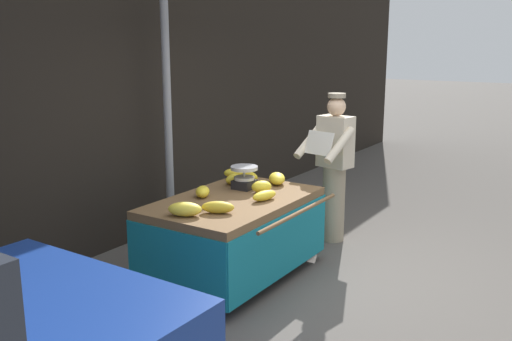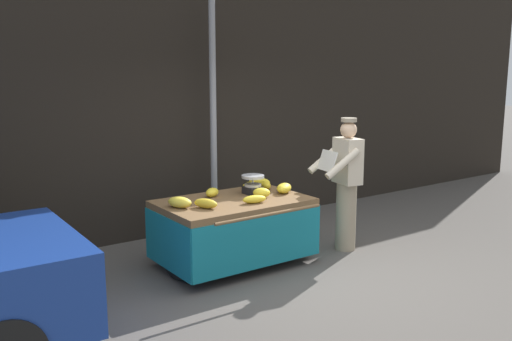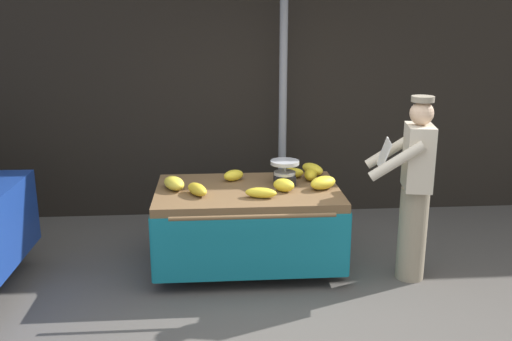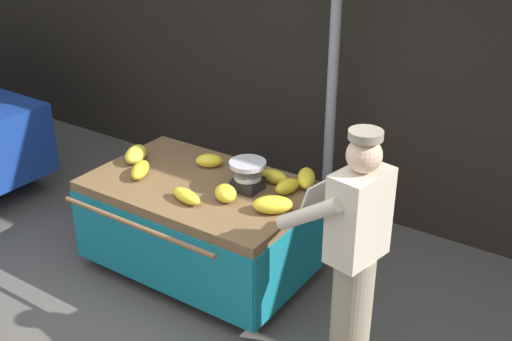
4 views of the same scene
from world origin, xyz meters
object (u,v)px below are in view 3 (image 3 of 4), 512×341
banana_bunch_7 (174,183)px  vendor_person (414,189)px  banana_cart (248,209)px  banana_bunch_1 (197,189)px  weighing_scale (285,172)px  banana_bunch_3 (311,175)px  banana_bunch_6 (284,185)px  street_pole (283,86)px  banana_bunch_8 (292,173)px  banana_bunch_2 (261,193)px  banana_bunch_0 (234,175)px  banana_bunch_5 (323,183)px  banana_bunch_4 (313,169)px

banana_bunch_7 → vendor_person: (2.18, -0.38, 0.01)m
banana_cart → banana_bunch_1: bearing=-160.7°
weighing_scale → banana_bunch_7: (-1.06, -0.10, -0.06)m
banana_bunch_1 → banana_bunch_3: same height
banana_bunch_6 → street_pole: bearing=83.8°
banana_bunch_8 → vendor_person: size_ratio=0.13×
weighing_scale → banana_bunch_3: bearing=23.5°
banana_bunch_2 → banana_bunch_8: size_ratio=1.28×
banana_bunch_0 → banana_bunch_8: 0.60m
street_pole → banana_bunch_3: street_pole is taller
weighing_scale → banana_bunch_5: bearing=-28.5°
weighing_scale → banana_bunch_6: 0.24m
banana_bunch_4 → banana_bunch_5: banana_bunch_5 is taller
banana_bunch_4 → banana_bunch_6: (-0.37, -0.55, 0.00)m
banana_cart → banana_bunch_3: size_ratio=7.95×
banana_bunch_8 → vendor_person: bearing=-34.2°
banana_bunch_5 → vendor_person: vendor_person is taller
street_pole → banana_bunch_0: 1.36m
weighing_scale → banana_bunch_6: size_ratio=1.35×
street_pole → banana_bunch_8: bearing=-90.2°
banana_cart → banana_bunch_6: banana_bunch_6 is taller
banana_bunch_8 → banana_bunch_3: bearing=-27.9°
banana_bunch_6 → banana_bunch_7: bearing=172.5°
banana_bunch_3 → banana_bunch_8: banana_bunch_3 is taller
banana_bunch_4 → banana_bunch_7: banana_bunch_7 is taller
weighing_scale → banana_bunch_2: size_ratio=0.98×
banana_bunch_0 → banana_bunch_4: (0.82, 0.16, 0.00)m
street_pole → banana_bunch_7: 1.84m
banana_bunch_4 → vendor_person: vendor_person is taller
banana_cart → banana_bunch_7: bearing=178.0°
banana_bunch_2 → banana_bunch_8: banana_bunch_8 is taller
street_pole → banana_bunch_8: street_pole is taller
banana_cart → banana_bunch_6: 0.44m
banana_bunch_7 → vendor_person: vendor_person is taller
banana_bunch_2 → banana_bunch_6: 0.29m
street_pole → banana_bunch_5: bearing=-79.7°
banana_bunch_0 → banana_bunch_1: bearing=-128.2°
banana_bunch_0 → vendor_person: vendor_person is taller
banana_cart → banana_bunch_5: size_ratio=6.12×
banana_cart → banana_bunch_8: size_ratio=7.88×
banana_bunch_2 → banana_bunch_5: bearing=20.2°
banana_bunch_1 → banana_bunch_3: (1.11, 0.41, 0.00)m
banana_cart → banana_bunch_3: 0.74m
banana_cart → banana_bunch_5: bearing=-5.2°
banana_bunch_5 → banana_bunch_8: 0.46m
banana_cart → banana_bunch_4: size_ratio=5.96×
banana_bunch_7 → banana_bunch_8: size_ratio=1.33×
banana_cart → banana_bunch_8: banana_bunch_8 is taller
banana_cart → banana_bunch_6: size_ratio=8.50×
street_pole → banana_bunch_7: bearing=-134.2°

